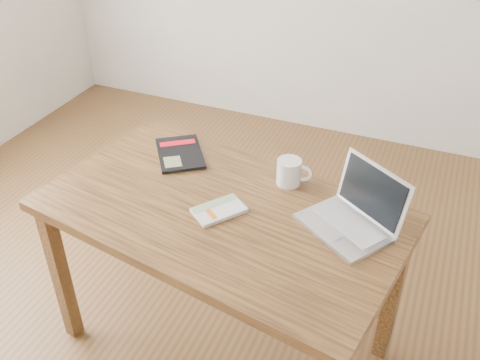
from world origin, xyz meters
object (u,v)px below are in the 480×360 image
at_px(desk, 222,227).
at_px(laptop, 354,214).
at_px(black_guidebook, 180,153).
at_px(white_guidebook, 219,210).
at_px(coffee_mug, 290,172).

relative_size(desk, laptop, 3.69).
distance_m(black_guidebook, laptop, 0.80).
distance_m(white_guidebook, laptop, 0.48).
relative_size(desk, coffee_mug, 10.41).
bearing_deg(desk, laptop, 21.15).
relative_size(black_guidebook, coffee_mug, 2.37).
height_order(desk, coffee_mug, coffee_mug).
distance_m(desk, white_guidebook, 0.10).
distance_m(desk, coffee_mug, 0.34).
bearing_deg(coffee_mug, laptop, -38.46).
bearing_deg(laptop, black_guidebook, -158.99).
xyz_separation_m(black_guidebook, laptop, (0.78, -0.18, 0.04)).
bearing_deg(white_guidebook, laptop, 50.10).
relative_size(black_guidebook, laptop, 0.84).
bearing_deg(black_guidebook, white_guidebook, -78.54).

